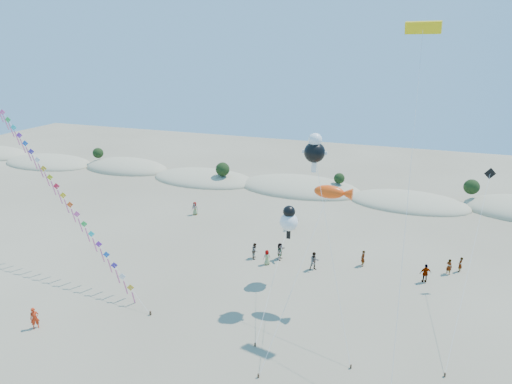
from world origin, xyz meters
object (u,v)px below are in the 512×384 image
object	(u,v)px
fish_kite	(333,193)
parafoil_kite	(423,34)
flyer_foreground	(35,318)
kite_train	(57,188)

from	to	relation	value
fish_kite	parafoil_kite	world-z (taller)	parafoil_kite
flyer_foreground	parafoil_kite	bearing A→B (deg)	-26.20
flyer_foreground	fish_kite	bearing A→B (deg)	-22.12
fish_kite	parafoil_kite	xyz separation A→B (m)	(5.27, 0.56, 11.79)
kite_train	parafoil_kite	world-z (taller)	parafoil_kite
kite_train	parafoil_kite	size ratio (longest dim) A/B	1.04
kite_train	parafoil_kite	xyz separation A→B (m)	(30.97, 2.77, 13.57)
kite_train	flyer_foreground	xyz separation A→B (m)	(4.94, -9.13, -7.24)
parafoil_kite	kite_train	bearing A→B (deg)	-174.89
fish_kite	parafoil_kite	distance (m)	12.92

